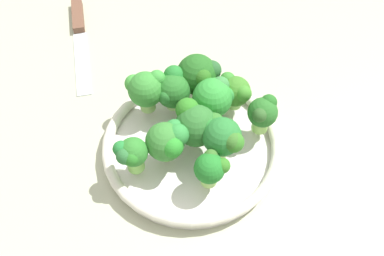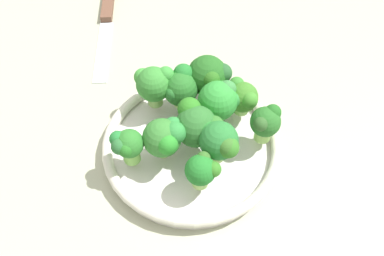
{
  "view_description": "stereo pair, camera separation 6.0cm",
  "coord_description": "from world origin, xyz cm",
  "views": [
    {
      "loc": [
        -28.78,
        -23.52,
        53.59
      ],
      "look_at": [
        0.92,
        -3.25,
        5.96
      ],
      "focal_mm": 37.93,
      "sensor_mm": 36.0,
      "label": 1
    },
    {
      "loc": [
        -25.02,
        -28.15,
        53.59
      ],
      "look_at": [
        0.92,
        -3.25,
        5.96
      ],
      "focal_mm": 37.93,
      "sensor_mm": 36.0,
      "label": 2
    }
  ],
  "objects": [
    {
      "name": "broccoli_floret_0",
      "position": [
        10.42,
        -4.89,
        6.35
      ],
      "size": [
        5.6,
        6.12,
        5.69
      ],
      "color": "#95CC65",
      "rests_on": "bowl"
    },
    {
      "name": "broccoli_floret_6",
      "position": [
        5.02,
        3.21,
        6.69
      ],
      "size": [
        6.21,
        5.56,
        6.73
      ],
      "color": "#95BC68",
      "rests_on": "bowl"
    },
    {
      "name": "knife",
      "position": [
        11.55,
        31.35,
        0.55
      ],
      "size": [
        20.01,
        20.99,
        1.5
      ],
      "color": "silver",
      "rests_on": "ground_plane"
    },
    {
      "name": "ground_plane",
      "position": [
        0.0,
        0.0,
        -1.25
      ],
      "size": [
        130.0,
        130.0,
        2.5
      ],
      "primitive_type": "cube",
      "color": "#ADB195"
    },
    {
      "name": "broccoli_floret_8",
      "position": [
        7.22,
        -2.93,
        6.94
      ],
      "size": [
        6.45,
        6.18,
        6.99
      ],
      "color": "#79C051",
      "rests_on": "bowl"
    },
    {
      "name": "broccoli_floret_9",
      "position": [
        -3.54,
        -9.38,
        6.35
      ],
      "size": [
        4.4,
        4.62,
        5.7
      ],
      "color": "#92C05E",
      "rests_on": "bowl"
    },
    {
      "name": "bowl",
      "position": [
        0.92,
        -3.25,
        1.51
      ],
      "size": [
        27.78,
        27.78,
        2.96
      ],
      "color": "silver",
      "rests_on": "ground_plane"
    },
    {
      "name": "broccoli_floret_1",
      "position": [
        8.72,
        -10.72,
        6.78
      ],
      "size": [
        5.27,
        4.56,
        6.28
      ],
      "color": "#9AD365",
      "rests_on": "bowl"
    },
    {
      "name": "broccoli_floret_7",
      "position": [
        -8.03,
        0.8,
        6.76
      ],
      "size": [
        4.75,
        4.58,
        6.06
      ],
      "color": "#76B750",
      "rests_on": "bowl"
    },
    {
      "name": "broccoli_floret_4",
      "position": [
        1.39,
        -3.78,
        6.9
      ],
      "size": [
        6.26,
        7.5,
        6.96
      ],
      "color": "#7AB05B",
      "rests_on": "bowl"
    },
    {
      "name": "broccoli_floret_2",
      "position": [
        2.32,
        6.42,
        7.26
      ],
      "size": [
        6.02,
        6.27,
        7.16
      ],
      "color": "#83B05B",
      "rests_on": "bowl"
    },
    {
      "name": "broccoli_floret_10",
      "position": [
        -3.46,
        -2.19,
        7.03
      ],
      "size": [
        6.43,
        6.1,
        6.71
      ],
      "color": "#89B352",
      "rests_on": "bowl"
    },
    {
      "name": "broccoli_floret_3",
      "position": [
        9.72,
        1.49,
        7.0
      ],
      "size": [
        6.59,
        6.91,
        7.28
      ],
      "color": "#92CE63",
      "rests_on": "bowl"
    },
    {
      "name": "broccoli_floret_5",
      "position": [
        1.06,
        -8.43,
        7.48
      ],
      "size": [
        5.63,
        6.72,
        7.27
      ],
      "color": "#92C461",
      "rests_on": "bowl"
    }
  ]
}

